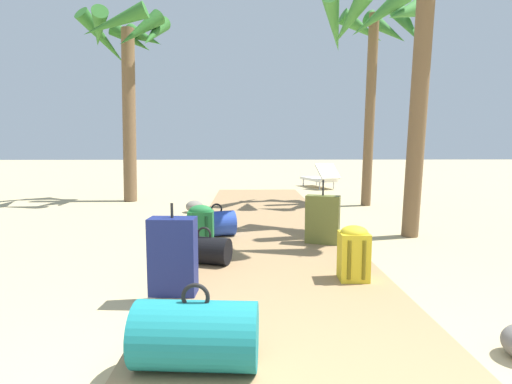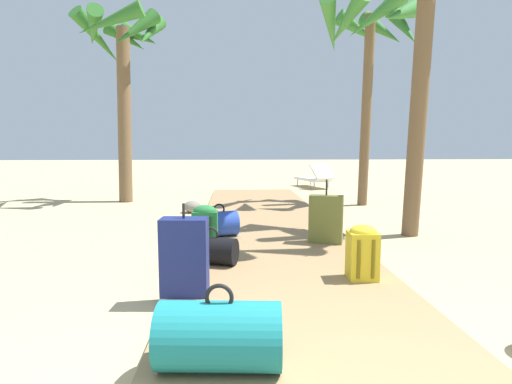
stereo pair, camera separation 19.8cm
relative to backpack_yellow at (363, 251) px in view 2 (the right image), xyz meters
name	(u,v)px [view 2 (the right image)]	position (x,y,z in m)	size (l,w,h in m)	color
ground_plane	(273,246)	(-0.70, 1.60, -0.35)	(60.00, 60.00, 0.00)	tan
boardwalk	(267,228)	(-0.70, 2.63, -0.31)	(2.13, 10.24, 0.08)	#9E7A51
backpack_yellow	(363,251)	(0.00, 0.00, 0.00)	(0.28, 0.28, 0.52)	gold
duffel_bag_black	(211,250)	(-1.46, 0.57, -0.13)	(0.60, 0.43, 0.40)	black
suitcase_navy	(185,257)	(-1.63, -0.33, 0.06)	(0.40, 0.23, 0.79)	navy
suitcase_olive	(326,219)	(-0.03, 1.44, 0.04)	(0.46, 0.30, 0.82)	olive
duffel_bag_teal	(220,336)	(-1.30, -1.51, -0.08)	(0.73, 0.44, 0.50)	#197A7F
backpack_green	(205,225)	(-1.58, 1.30, 0.00)	(0.31, 0.23, 0.53)	#237538
duffel_bag_blue	(219,224)	(-1.42, 1.90, -0.10)	(0.58, 0.47, 0.46)	#2847B7
palm_tree_far_right	(370,36)	(1.66, 5.10, 3.27)	(2.28, 2.16, 4.45)	brown
palm_tree_far_left	(122,53)	(-3.77, 6.13, 3.08)	(2.17, 2.10, 4.46)	brown
lounge_chair	(315,177)	(1.28, 8.90, -0.02)	(1.05, 1.67, 0.77)	white
rock_left_far	(192,207)	(-2.04, 4.38, -0.23)	(0.35, 0.34, 0.24)	gray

